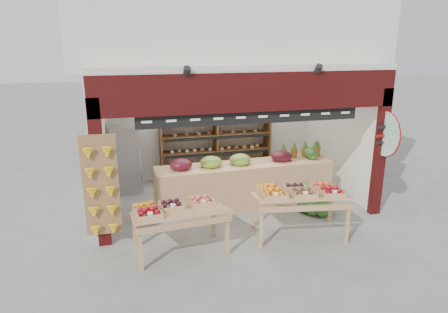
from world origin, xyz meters
TOP-DOWN VIEW (x-y plane):
  - ground at (0.00, 0.00)m, footprint 60.00×60.00m
  - shop_structure at (0.00, 1.61)m, footprint 6.36×5.12m
  - banana_board at (-2.73, -1.17)m, footprint 0.60×0.15m
  - gift_sign at (2.75, -1.15)m, footprint 0.04×0.93m
  - back_shelving at (0.00, 1.96)m, footprint 2.90×0.47m
  - refrigerator at (-2.28, 1.59)m, footprint 0.68×0.68m
  - cardboard_stack at (-1.00, 0.41)m, footprint 0.96×0.69m
  - mid_counter at (0.19, 0.02)m, footprint 3.90×0.89m
  - display_table_left at (-1.58, -1.59)m, footprint 1.65×1.01m
  - display_table_right at (0.76, -1.58)m, footprint 1.81×1.18m
  - watermelon_pile at (1.54, -0.68)m, footprint 0.75×0.77m

SIDE VIEW (x-z plane):
  - ground at x=0.00m, z-range 0.00..0.00m
  - watermelon_pile at x=1.54m, z-range -0.07..0.52m
  - cardboard_stack at x=-1.00m, z-range -0.09..0.57m
  - mid_counter at x=0.19m, z-range -0.07..1.13m
  - display_table_left at x=-1.58m, z-range 0.26..1.27m
  - display_table_right at x=0.76m, z-range 0.31..1.37m
  - refrigerator at x=-2.28m, z-range 0.00..1.74m
  - banana_board at x=-2.73m, z-range 0.22..2.02m
  - back_shelving at x=0.00m, z-range 0.25..2.05m
  - gift_sign at x=2.75m, z-range 1.29..2.21m
  - shop_structure at x=0.00m, z-range 1.22..6.62m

